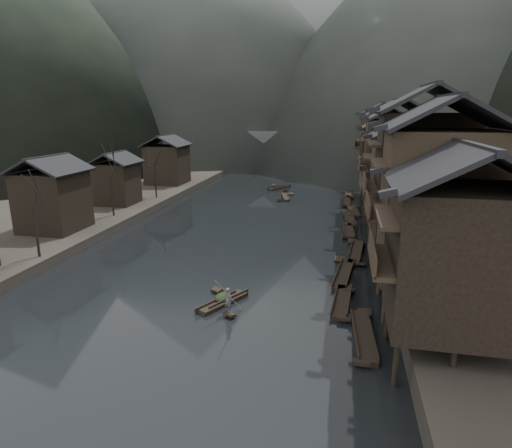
# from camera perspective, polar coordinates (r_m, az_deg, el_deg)

# --- Properties ---
(water) EXTENTS (300.00, 300.00, 0.00)m
(water) POSITION_cam_1_polar(r_m,az_deg,el_deg) (35.83, -7.36, -8.26)
(water) COLOR black
(water) RESTS_ON ground
(right_bank) EXTENTS (40.00, 200.00, 1.80)m
(right_bank) POSITION_cam_1_polar(r_m,az_deg,el_deg) (76.13, 29.80, 3.08)
(right_bank) COLOR #2D2823
(right_bank) RESTS_ON ground
(left_bank) EXTENTS (40.00, 200.00, 1.20)m
(left_bank) POSITION_cam_1_polar(r_m,az_deg,el_deg) (85.70, -21.14, 4.99)
(left_bank) COLOR #2D2823
(left_bank) RESTS_ON ground
(stilt_houses) EXTENTS (9.00, 67.60, 16.23)m
(stilt_houses) POSITION_cam_1_polar(r_m,az_deg,el_deg) (51.18, 18.82, 8.77)
(stilt_houses) COLOR black
(stilt_houses) RESTS_ON ground
(left_houses) EXTENTS (8.10, 53.20, 8.73)m
(left_houses) POSITION_cam_1_polar(r_m,az_deg,el_deg) (60.67, -19.95, 6.17)
(left_houses) COLOR black
(left_houses) RESTS_ON left_bank
(bare_trees) EXTENTS (3.88, 42.07, 7.76)m
(bare_trees) POSITION_cam_1_polar(r_m,az_deg,el_deg) (48.60, -23.87, 5.02)
(bare_trees) COLOR black
(bare_trees) RESTS_ON left_bank
(moored_sampans) EXTENTS (3.05, 66.92, 0.47)m
(moored_sampans) POSITION_cam_1_polar(r_m,az_deg,el_deg) (56.45, 12.32, 0.46)
(moored_sampans) COLOR black
(moored_sampans) RESTS_ON water
(midriver_boats) EXTENTS (5.31, 14.24, 0.45)m
(midriver_boats) POSITION_cam_1_polar(r_m,az_deg,el_deg) (74.54, 3.51, 4.29)
(midriver_boats) COLOR black
(midriver_boats) RESTS_ON water
(stone_bridge) EXTENTS (40.00, 6.00, 9.00)m
(stone_bridge) POSITION_cam_1_polar(r_m,az_deg,el_deg) (104.01, 5.57, 10.04)
(stone_bridge) COLOR #4C4C4F
(stone_bridge) RESTS_ON ground
(hills) EXTENTS (320.00, 380.00, 126.58)m
(hills) POSITION_cam_1_polar(r_m,az_deg,el_deg) (204.77, 11.12, 26.75)
(hills) COLOR black
(hills) RESTS_ON ground
(hero_sampan) EXTENTS (3.13, 4.77, 0.44)m
(hero_sampan) POSITION_cam_1_polar(r_m,az_deg,el_deg) (32.56, -4.44, -10.27)
(hero_sampan) COLOR black
(hero_sampan) RESTS_ON water
(cargo_heap) EXTENTS (1.10, 1.43, 0.66)m
(cargo_heap) POSITION_cam_1_polar(r_m,az_deg,el_deg) (32.53, -4.55, -9.21)
(cargo_heap) COLOR black
(cargo_heap) RESTS_ON hero_sampan
(boatman) EXTENTS (0.80, 0.74, 1.84)m
(boatman) POSITION_cam_1_polar(r_m,az_deg,el_deg) (30.53, -3.75, -9.66)
(boatman) COLOR #59595B
(boatman) RESTS_ON hero_sampan
(bamboo_pole) EXTENTS (1.52, 2.45, 3.50)m
(bamboo_pole) POSITION_cam_1_polar(r_m,az_deg,el_deg) (29.46, -3.47, -4.97)
(bamboo_pole) COLOR #8C7A51
(bamboo_pole) RESTS_ON boatman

